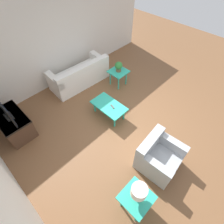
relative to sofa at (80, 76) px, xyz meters
name	(u,v)px	position (x,y,z in m)	size (l,w,h in m)	color
ground_plane	(130,123)	(-2.35, 0.15, -0.32)	(14.00, 14.00, 0.00)	brown
wall_right	(57,41)	(0.71, 0.15, 1.03)	(0.12, 7.20, 2.70)	silver
sofa	(80,76)	(0.00, 0.00, 0.00)	(0.93, 2.01, 0.83)	white
armchair	(158,157)	(-3.56, 0.63, 0.01)	(0.89, 0.92, 0.81)	#A8ADB2
coffee_table	(109,106)	(-1.71, 0.34, 0.04)	(1.00, 0.56, 0.41)	#2DB79E
side_table_plant	(118,73)	(-0.94, -0.87, 0.14)	(0.56, 0.56, 0.54)	#2DB79E
side_table_lamp	(136,198)	(-3.78, 1.69, 0.14)	(0.56, 0.56, 0.54)	#2DB79E
tv_stand_chest	(14,124)	(-0.35, 2.47, 0.01)	(1.08, 0.65, 0.61)	#4C3323
television	(4,109)	(-0.35, 2.48, 0.57)	(0.97, 0.16, 0.56)	black
potted_plant	(119,66)	(-0.94, -0.87, 0.41)	(0.24, 0.24, 0.33)	brown
table_lamp	(139,192)	(-3.78, 1.69, 0.55)	(0.28, 0.28, 0.46)	#997F4C
remote_control	(112,107)	(-1.82, 0.32, 0.10)	(0.16, 0.08, 0.02)	#4C4C51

